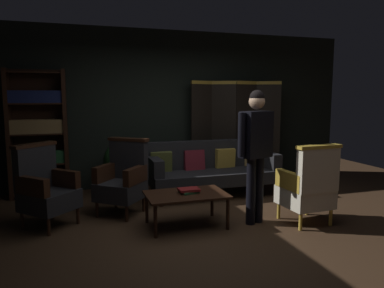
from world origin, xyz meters
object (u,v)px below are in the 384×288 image
(velvet_couch, at_px, (212,167))
(armchair_gilt_accent, at_px, (308,186))
(book_red_leather, at_px, (189,190))
(book_green_cloth, at_px, (189,192))
(bookshelf, at_px, (38,131))
(potted_plant, at_px, (123,164))
(armchair_wing_right, at_px, (123,179))
(folding_screen, at_px, (235,131))
(standing_figure, at_px, (256,144))
(armchair_wing_left, at_px, (45,188))
(coffee_table, at_px, (186,197))

(velvet_couch, xyz_separation_m, armchair_gilt_accent, (0.67, -1.70, 0.03))
(armchair_gilt_accent, distance_m, book_red_leather, 1.52)
(velvet_couch, xyz_separation_m, book_green_cloth, (-0.79, -1.29, -0.02))
(bookshelf, bearing_deg, potted_plant, -15.16)
(bookshelf, bearing_deg, armchair_gilt_accent, -35.85)
(potted_plant, xyz_separation_m, book_green_cloth, (0.62, -1.67, -0.09))
(armchair_gilt_accent, relative_size, potted_plant, 1.14)
(book_green_cloth, bearing_deg, potted_plant, 110.33)
(bookshelf, relative_size, armchair_wing_right, 1.97)
(folding_screen, relative_size, standing_figure, 1.12)
(potted_plant, height_order, book_green_cloth, potted_plant)
(folding_screen, distance_m, armchair_wing_left, 3.56)
(book_green_cloth, bearing_deg, armchair_wing_right, 134.71)
(armchair_wing_left, height_order, standing_figure, standing_figure)
(bookshelf, xyz_separation_m, armchair_gilt_accent, (3.37, -2.44, -0.58))
(velvet_couch, relative_size, armchair_gilt_accent, 2.04)
(armchair_wing_left, distance_m, standing_figure, 2.69)
(armchair_gilt_accent, height_order, book_red_leather, armchair_gilt_accent)
(standing_figure, xyz_separation_m, book_green_cloth, (-0.83, 0.18, -0.59))
(armchair_wing_right, bearing_deg, armchair_wing_left, -167.66)
(folding_screen, xyz_separation_m, potted_plant, (-2.12, -0.29, -0.46))
(armchair_gilt_accent, xyz_separation_m, armchair_wing_left, (-3.18, 0.94, 0.00))
(coffee_table, xyz_separation_m, standing_figure, (0.87, -0.16, 0.65))
(standing_figure, height_order, book_red_leather, standing_figure)
(folding_screen, xyz_separation_m, bookshelf, (-3.41, 0.06, 0.08))
(armchair_wing_left, xyz_separation_m, standing_figure, (2.54, -0.70, 0.54))
(standing_figure, bearing_deg, folding_screen, 72.48)
(armchair_wing_right, xyz_separation_m, standing_figure, (1.56, -0.92, 0.54))
(velvet_couch, height_order, standing_figure, standing_figure)
(coffee_table, distance_m, book_red_leather, 0.10)
(armchair_wing_left, xyz_separation_m, book_red_leather, (1.72, -0.52, -0.03))
(armchair_wing_right, bearing_deg, book_red_leather, -45.29)
(armchair_gilt_accent, height_order, standing_figure, standing_figure)
(folding_screen, height_order, book_red_leather, folding_screen)
(armchair_gilt_accent, distance_m, standing_figure, 0.86)
(armchair_wing_left, bearing_deg, potted_plant, 46.39)
(armchair_wing_left, height_order, armchair_wing_right, same)
(velvet_couch, distance_m, armchair_wing_right, 1.62)
(folding_screen, height_order, potted_plant, folding_screen)
(velvet_couch, distance_m, armchair_wing_left, 2.62)
(potted_plant, distance_m, book_red_leather, 1.79)
(coffee_table, bearing_deg, armchair_gilt_accent, -14.58)
(armchair_gilt_accent, bearing_deg, velvet_couch, 111.57)
(book_green_cloth, bearing_deg, book_red_leather, 0.00)
(standing_figure, xyz_separation_m, potted_plant, (-1.45, 1.85, -0.50))
(coffee_table, distance_m, armchair_wing_right, 1.03)
(armchair_wing_left, bearing_deg, armchair_wing_right, 12.34)
(bookshelf, height_order, standing_figure, bookshelf)
(velvet_couch, xyz_separation_m, potted_plant, (-1.41, 0.39, 0.07))
(armchair_wing_right, bearing_deg, book_green_cloth, -45.29)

